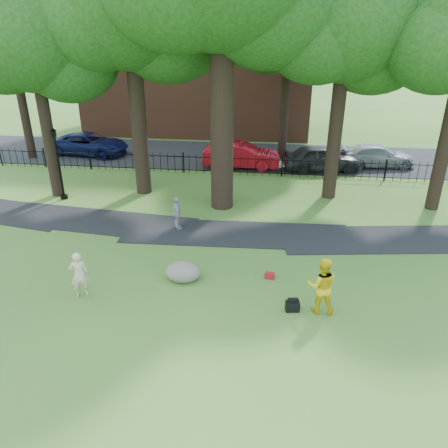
# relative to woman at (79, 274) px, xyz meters

# --- Properties ---
(ground) EXTENTS (120.00, 120.00, 0.00)m
(ground) POSITION_rel_woman_xyz_m (3.82, 1.43, -0.84)
(ground) COLOR #396523
(ground) RESTS_ON ground
(footpath) EXTENTS (36.07, 3.85, 0.03)m
(footpath) POSITION_rel_woman_xyz_m (4.82, 5.33, -0.84)
(footpath) COLOR black
(footpath) RESTS_ON ground
(street) EXTENTS (80.00, 7.00, 0.02)m
(street) POSITION_rel_woman_xyz_m (3.82, 17.43, -0.84)
(street) COLOR black
(street) RESTS_ON ground
(iron_fence) EXTENTS (44.00, 0.04, 1.20)m
(iron_fence) POSITION_rel_woman_xyz_m (3.82, 13.43, -0.24)
(iron_fence) COLOR black
(iron_fence) RESTS_ON ground
(brick_building) EXTENTS (18.00, 8.00, 12.00)m
(brick_building) POSITION_rel_woman_xyz_m (-0.18, 25.43, 5.16)
(brick_building) COLOR brown
(brick_building) RESTS_ON ground
(tree_row) EXTENTS (26.82, 7.96, 12.42)m
(tree_row) POSITION_rel_woman_xyz_m (4.33, 9.83, 7.32)
(tree_row) COLOR black
(tree_row) RESTS_ON ground
(woman) EXTENTS (0.72, 0.62, 1.67)m
(woman) POSITION_rel_woman_xyz_m (0.00, 0.00, 0.00)
(woman) COLOR beige
(woman) RESTS_ON ground
(man) EXTENTS (0.95, 0.74, 1.94)m
(man) POSITION_rel_woman_xyz_m (8.04, 0.06, 0.13)
(man) COLOR gold
(man) RESTS_ON ground
(pedestrian) EXTENTS (0.70, 0.97, 1.53)m
(pedestrian) POSITION_rel_woman_xyz_m (2.14, 5.54, -0.07)
(pedestrian) COLOR #9C9CA1
(pedestrian) RESTS_ON ground
(boulder) EXTENTS (1.55, 1.38, 0.75)m
(boulder) POSITION_rel_woman_xyz_m (3.25, 1.40, -0.46)
(boulder) COLOR #615B50
(boulder) RESTS_ON ground
(lamppost) EXTENTS (0.37, 0.37, 3.77)m
(lamppost) POSITION_rel_woman_xyz_m (-4.62, 8.45, 1.01)
(lamppost) COLOR black
(lamppost) RESTS_ON ground
(backpack) EXTENTS (0.48, 0.34, 0.34)m
(backpack) POSITION_rel_woman_xyz_m (7.17, -0.02, -0.67)
(backpack) COLOR black
(backpack) RESTS_ON ground
(red_bag) EXTENTS (0.37, 0.27, 0.23)m
(red_bag) POSITION_rel_woman_xyz_m (6.39, 1.85, -0.72)
(red_bag) COLOR maroon
(red_bag) RESTS_ON ground
(red_sedan) EXTENTS (4.81, 1.71, 1.58)m
(red_sedan) POSITION_rel_woman_xyz_m (4.24, 14.94, -0.05)
(red_sedan) COLOR #AB0D18
(red_sedan) RESTS_ON ground
(navy_van) EXTENTS (5.59, 3.13, 1.48)m
(navy_van) POSITION_rel_woman_xyz_m (-6.49, 16.64, -0.10)
(navy_van) COLOR #0C133D
(navy_van) RESTS_ON ground
(grey_car) EXTENTS (4.96, 2.55, 1.61)m
(grey_car) POSITION_rel_woman_xyz_m (9.26, 14.93, -0.03)
(grey_car) COLOR black
(grey_car) RESTS_ON ground
(silver_car) EXTENTS (4.92, 2.43, 1.37)m
(silver_car) POSITION_rel_woman_xyz_m (12.87, 16.24, -0.15)
(silver_car) COLOR gray
(silver_car) RESTS_ON ground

